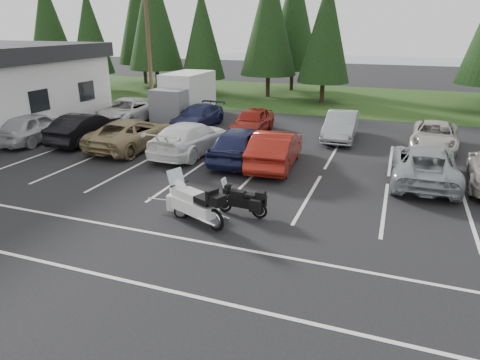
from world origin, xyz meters
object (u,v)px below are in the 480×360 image
object	(u,v)px
car_far_2	(252,121)
car_far_1	(198,116)
box_truck	(182,96)
adventure_motorcycle	(241,198)
car_near_5	(276,149)
car_near_6	(425,164)
touring_motorcycle	(194,199)
car_near_4	(241,144)
car_near_2	(133,133)
cargo_trailer	(185,203)
car_far_3	(341,126)
car_near_0	(35,127)
car_far_4	(435,136)
utility_pole	(149,46)
car_near_1	(86,128)
car_far_0	(126,111)
car_near_3	(191,138)

from	to	relation	value
car_far_2	car_far_1	bearing A→B (deg)	174.22
box_truck	adventure_motorcycle	bearing A→B (deg)	-55.73
car_near_5	car_near_6	distance (m)	6.19
car_far_1	touring_motorcycle	bearing A→B (deg)	-61.21
car_near_4	car_far_1	bearing A→B (deg)	-51.13
car_near_2	car_far_1	size ratio (longest dim) A/B	1.19
cargo_trailer	car_far_3	bearing A→B (deg)	69.15
car_near_5	car_far_2	size ratio (longest dim) A/B	1.14
car_near_0	car_far_3	xyz separation A→B (m)	(15.48, 6.28, -0.05)
car_near_0	car_far_1	bearing A→B (deg)	-139.66
car_near_0	car_near_5	distance (m)	13.40
car_near_6	car_far_4	size ratio (longest dim) A/B	1.12
utility_pole	car_near_1	size ratio (longest dim) A/B	1.88
car_far_3	adventure_motorcycle	xyz separation A→B (m)	(-1.70, -11.40, -0.14)
utility_pole	car_near_2	bearing A→B (deg)	-66.05
car_far_3	car_far_0	bearing A→B (deg)	-178.99
car_near_3	touring_motorcycle	bearing A→B (deg)	121.38
car_near_2	car_far_0	world-z (taller)	car_far_0
car_far_1	car_far_4	world-z (taller)	car_far_1
car_near_6	adventure_motorcycle	distance (m)	8.05
car_far_0	cargo_trailer	world-z (taller)	car_far_0
car_near_3	car_far_3	bearing A→B (deg)	-136.12
car_near_5	touring_motorcycle	distance (m)	6.57
car_near_0	car_near_2	size ratio (longest dim) A/B	0.86
car_far_2	car_far_4	distance (m)	9.81
box_truck	car_near_2	distance (m)	8.07
cargo_trailer	adventure_motorcycle	bearing A→B (deg)	10.87
box_truck	car_near_2	bearing A→B (deg)	-80.68
car_near_6	car_far_2	size ratio (longest dim) A/B	1.23
car_far_2	car_far_0	bearing A→B (deg)	-179.01
car_near_2	car_near_3	world-z (taller)	car_near_3
box_truck	car_far_1	xyz separation A→B (m)	(2.37, -2.46, -0.78)
car_near_2	car_far_3	xyz separation A→B (m)	(9.80, 5.54, -0.01)
cargo_trailer	adventure_motorcycle	xyz separation A→B (m)	(1.84, 0.50, 0.27)
car_far_3	car_near_6	bearing A→B (deg)	-56.15
car_far_2	touring_motorcycle	bearing A→B (deg)	-79.64
car_far_0	car_far_1	bearing A→B (deg)	2.42
car_near_0	car_near_2	xyz separation A→B (m)	(5.68, 0.74, -0.04)
car_far_3	touring_motorcycle	distance (m)	12.75
car_far_4	adventure_motorcycle	distance (m)	12.90
box_truck	car_near_0	size ratio (longest dim) A/B	1.19
cargo_trailer	adventure_motorcycle	distance (m)	1.92
car_far_4	touring_motorcycle	bearing A→B (deg)	-118.03
cargo_trailer	car_near_2	bearing A→B (deg)	130.26
box_truck	car_far_3	bearing A→B (deg)	-12.18
car_near_0	car_near_4	world-z (taller)	car_near_4
car_near_2	adventure_motorcycle	xyz separation A→B (m)	(8.10, -5.86, -0.15)
car_near_5	car_near_6	xyz separation A→B (m)	(6.19, 0.08, -0.07)
car_near_0	car_far_3	distance (m)	16.71
box_truck	car_far_0	xyz separation A→B (m)	(-2.49, -2.95, -0.68)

